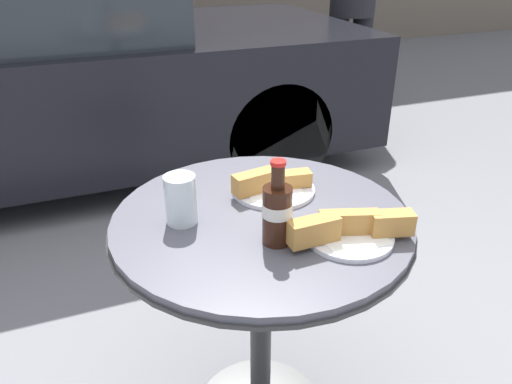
# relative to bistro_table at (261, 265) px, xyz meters

# --- Properties ---
(bistro_table) EXTENTS (0.79, 0.79, 0.75)m
(bistro_table) POSITION_rel_bistro_table_xyz_m (0.00, 0.00, 0.00)
(bistro_table) COLOR #333333
(bistro_table) RESTS_ON ground_plane
(cola_bottle_left) EXTENTS (0.07, 0.07, 0.21)m
(cola_bottle_left) POSITION_rel_bistro_table_xyz_m (-0.01, -0.13, 0.24)
(cola_bottle_left) COLOR #33190F
(cola_bottle_left) RESTS_ON bistro_table
(drinking_glass) EXTENTS (0.08, 0.08, 0.13)m
(drinking_glass) POSITION_rel_bistro_table_xyz_m (-0.20, 0.04, 0.22)
(drinking_glass) COLOR black
(drinking_glass) RESTS_ON bistro_table
(lunch_plate_near) EXTENTS (0.24, 0.23, 0.07)m
(lunch_plate_near) POSITION_rel_bistro_table_xyz_m (0.08, 0.11, 0.18)
(lunch_plate_near) COLOR white
(lunch_plate_near) RESTS_ON bistro_table
(lunch_plate_far) EXTENTS (0.31, 0.21, 0.07)m
(lunch_plate_far) POSITION_rel_bistro_table_xyz_m (0.15, -0.18, 0.19)
(lunch_plate_far) COLOR white
(lunch_plate_far) RESTS_ON bistro_table
(parked_car) EXTENTS (3.88, 1.66, 1.37)m
(parked_car) POSITION_rel_bistro_table_xyz_m (-0.54, 2.27, 0.06)
(parked_car) COLOR black
(parked_car) RESTS_ON ground_plane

